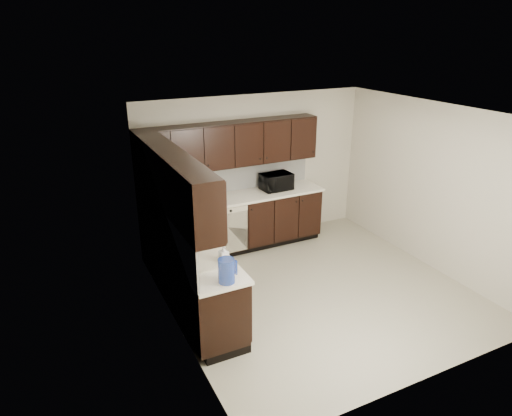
{
  "coord_description": "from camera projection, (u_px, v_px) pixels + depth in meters",
  "views": [
    {
      "loc": [
        -3.23,
        -4.65,
        3.47
      ],
      "look_at": [
        -0.65,
        0.6,
        1.16
      ],
      "focal_mm": 32.0,
      "sensor_mm": 36.0,
      "label": 1
    }
  ],
  "objects": [
    {
      "name": "floor",
      "position": [
        316.0,
        290.0,
        6.48
      ],
      "size": [
        4.0,
        4.0,
        0.0
      ],
      "primitive_type": "plane",
      "color": "#A7A18A",
      "rests_on": "ground"
    },
    {
      "name": "ceiling",
      "position": [
        326.0,
        113.0,
        5.56
      ],
      "size": [
        4.0,
        4.0,
        0.0
      ],
      "primitive_type": "plane",
      "rotation": [
        3.14,
        0.0,
        0.0
      ],
      "color": "white",
      "rests_on": "wall_back"
    },
    {
      "name": "wall_back",
      "position": [
        254.0,
        169.0,
        7.69
      ],
      "size": [
        4.0,
        0.02,
        2.5
      ],
      "primitive_type": "cube",
      "color": "#BBB39F",
      "rests_on": "floor"
    },
    {
      "name": "wall_left",
      "position": [
        173.0,
        237.0,
        5.2
      ],
      "size": [
        0.02,
        4.0,
        2.5
      ],
      "primitive_type": "cube",
      "color": "#BBB39F",
      "rests_on": "floor"
    },
    {
      "name": "wall_right",
      "position": [
        432.0,
        187.0,
        6.84
      ],
      "size": [
        0.02,
        4.0,
        2.5
      ],
      "primitive_type": "cube",
      "color": "#BBB39F",
      "rests_on": "floor"
    },
    {
      "name": "wall_front",
      "position": [
        437.0,
        278.0,
        4.35
      ],
      "size": [
        4.0,
        0.02,
        2.5
      ],
      "primitive_type": "cube",
      "color": "#BBB39F",
      "rests_on": "floor"
    },
    {
      "name": "lower_cabinets",
      "position": [
        220.0,
        247.0,
        6.84
      ],
      "size": [
        3.0,
        2.8,
        0.9
      ],
      "color": "black",
      "rests_on": "floor"
    },
    {
      "name": "countertop",
      "position": [
        219.0,
        216.0,
        6.65
      ],
      "size": [
        3.03,
        2.83,
        0.04
      ],
      "color": "white",
      "rests_on": "lower_cabinets"
    },
    {
      "name": "backsplash",
      "position": [
        199.0,
        197.0,
        6.65
      ],
      "size": [
        3.0,
        2.8,
        0.48
      ],
      "color": "white",
      "rests_on": "countertop"
    },
    {
      "name": "upper_cabinets",
      "position": [
        208.0,
        158.0,
        6.38
      ],
      "size": [
        3.0,
        2.8,
        0.7
      ],
      "color": "black",
      "rests_on": "wall_back"
    },
    {
      "name": "dishwasher",
      "position": [
        231.0,
        228.0,
        7.17
      ],
      "size": [
        0.58,
        0.04,
        0.78
      ],
      "color": "beige",
      "rests_on": "lower_cabinets"
    },
    {
      "name": "sink",
      "position": [
        201.0,
        260.0,
        5.46
      ],
      "size": [
        0.54,
        0.82,
        0.42
      ],
      "color": "beige",
      "rests_on": "countertop"
    },
    {
      "name": "microwave",
      "position": [
        276.0,
        182.0,
        7.62
      ],
      "size": [
        0.52,
        0.37,
        0.28
      ],
      "primitive_type": "imported",
      "rotation": [
        0.0,
        0.0,
        0.06
      ],
      "color": "black",
      "rests_on": "countertop"
    },
    {
      "name": "soap_bottle_a",
      "position": [
        224.0,
        254.0,
        5.26
      ],
      "size": [
        0.11,
        0.11,
        0.21
      ],
      "primitive_type": "imported",
      "rotation": [
        0.0,
        0.0,
        0.16
      ],
      "color": "gray",
      "rests_on": "countertop"
    },
    {
      "name": "soap_bottle_b",
      "position": [
        191.0,
        248.0,
        5.35
      ],
      "size": [
        0.12,
        0.12,
        0.25
      ],
      "primitive_type": "imported",
      "rotation": [
        0.0,
        0.0,
        -0.39
      ],
      "color": "gray",
      "rests_on": "countertop"
    },
    {
      "name": "toaster_oven",
      "position": [
        159.0,
        202.0,
        6.8
      ],
      "size": [
        0.39,
        0.3,
        0.24
      ],
      "primitive_type": "cube",
      "rotation": [
        0.0,
        0.0,
        -0.06
      ],
      "color": "silver",
      "rests_on": "countertop"
    },
    {
      "name": "storage_bin",
      "position": [
        178.0,
        218.0,
        6.29
      ],
      "size": [
        0.49,
        0.37,
        0.18
      ],
      "primitive_type": "cube",
      "rotation": [
        0.0,
        0.0,
        -0.06
      ],
      "color": "white",
      "rests_on": "countertop"
    },
    {
      "name": "blue_pitcher",
      "position": [
        226.0,
        271.0,
        4.83
      ],
      "size": [
        0.19,
        0.19,
        0.27
      ],
      "primitive_type": "cylinder",
      "rotation": [
        0.0,
        0.0,
        0.06
      ],
      "color": "#102D96",
      "rests_on": "countertop"
    },
    {
      "name": "teal_tumbler",
      "position": [
        178.0,
        210.0,
        6.54
      ],
      "size": [
        0.1,
        0.1,
        0.19
      ],
      "primitive_type": "cylinder",
      "rotation": [
        0.0,
        0.0,
        0.23
      ],
      "color": "#0D8F7A",
      "rests_on": "countertop"
    },
    {
      "name": "paper_towel_roll",
      "position": [
        174.0,
        206.0,
        6.55
      ],
      "size": [
        0.15,
        0.15,
        0.31
      ],
      "primitive_type": "cylinder",
      "rotation": [
        0.0,
        0.0,
        -0.06
      ],
      "color": "silver",
      "rests_on": "countertop"
    }
  ]
}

